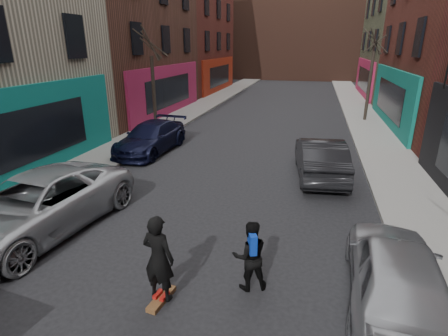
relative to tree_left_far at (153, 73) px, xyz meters
The scene contains 12 objects.
sidewalk_left 12.45m from the tree_left_far, 90.24° to the left, with size 2.50×84.00×0.13m, color gray.
sidewalk_right 17.61m from the tree_left_far, 43.95° to the left, with size 2.50×84.00×0.13m, color gray.
building_far 38.67m from the tree_left_far, 80.73° to the left, with size 40.00×10.00×14.00m, color #47281E.
tree_left_far is the anchor object (origin of this frame).
tree_right_far 13.78m from the tree_left_far, 25.82° to the left, with size 2.00×2.00×6.80m, color black, non-canonical shape.
parked_left_far 12.20m from the tree_left_far, 80.57° to the right, with size 2.65×5.75×1.60m, color #9A9DA3.
parked_left_end 5.06m from the tree_left_far, 68.08° to the right, with size 1.96×4.82×1.40m, color black.
parked_right_far 16.72m from the tree_left_far, 49.13° to the right, with size 1.72×4.28×1.46m, color gray.
parked_right_end 11.15m from the tree_left_far, 29.88° to the right, with size 1.62×4.65×1.53m, color black.
skateboard 15.31m from the tree_left_far, 64.88° to the right, with size 0.22×0.80×0.10m, color brown.
skateboarder 15.13m from the tree_left_far, 64.88° to the right, with size 0.66×0.43×1.81m, color black.
pedestrian 15.19m from the tree_left_far, 57.79° to the right, with size 0.92×0.83×1.54m.
Camera 1 is at (2.79, -0.78, 4.89)m, focal length 28.00 mm.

